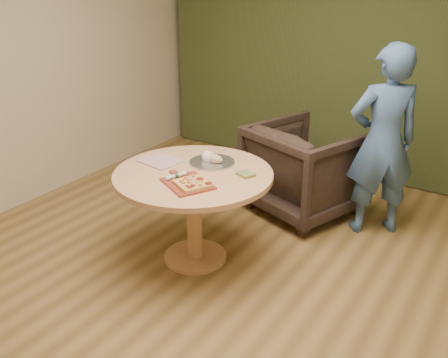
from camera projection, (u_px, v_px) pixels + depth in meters
room_shell at (208, 113)px, 2.84m from camera, size 5.04×6.04×2.84m
curtain at (370, 47)px, 5.07m from camera, size 4.80×0.14×2.78m
pedestal_table at (194, 189)px, 3.78m from camera, size 1.20×1.20×0.75m
pizza_paddle at (187, 183)px, 3.52m from camera, size 0.47×0.41×0.01m
flatbread_pizza at (193, 183)px, 3.47m from camera, size 0.30×0.30×0.04m
cutlery_roll at (176, 176)px, 3.58m from camera, size 0.09×0.19×0.03m
newspaper at (161, 161)px, 3.91m from camera, size 0.33×0.29×0.01m
serving_tray at (212, 162)px, 3.88m from camera, size 0.36×0.36×0.02m
bread_roll at (211, 158)px, 3.87m from camera, size 0.19×0.09×0.09m
green_packet at (246, 174)px, 3.66m from camera, size 0.15×0.14×0.02m
armchair at (306, 165)px, 4.62m from camera, size 1.13×1.10×0.93m
person_standing at (383, 142)px, 4.14m from camera, size 0.71×0.68×1.64m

